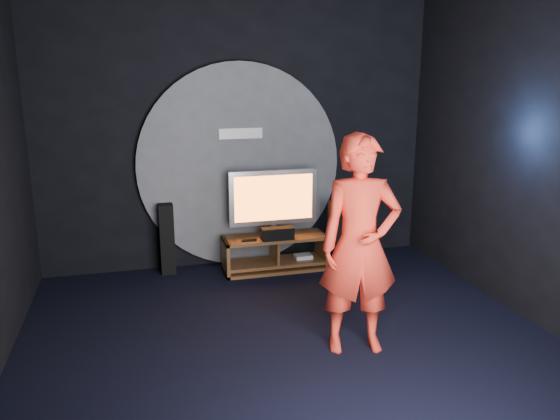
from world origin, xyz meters
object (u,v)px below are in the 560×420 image
object	(u,v)px
media_console	(275,255)
tower_speaker_right	(336,235)
tower_speaker_left	(167,239)
player	(360,245)
subwoofer	(345,258)
tv	(273,200)

from	to	relation	value
media_console	tower_speaker_right	distance (m)	0.82
tower_speaker_left	player	xyz separation A→B (m)	(1.55, -2.41, 0.54)
subwoofer	media_console	bearing A→B (deg)	162.40
tower_speaker_right	player	size ratio (longest dim) A/B	0.45
media_console	tv	size ratio (longest dim) A/B	1.16
tower_speaker_left	tower_speaker_right	xyz separation A→B (m)	(2.11, -0.38, 0.00)
media_console	tower_speaker_right	size ratio (longest dim) A/B	1.47
media_console	tower_speaker_right	xyz separation A→B (m)	(0.77, -0.14, 0.25)
tower_speaker_right	player	world-z (taller)	player
media_console	player	xyz separation A→B (m)	(0.21, -2.16, 0.79)
subwoofer	player	distance (m)	2.16
tower_speaker_left	player	bearing A→B (deg)	-57.28
media_console	player	world-z (taller)	player
media_console	subwoofer	bearing A→B (deg)	-17.60
subwoofer	tv	bearing A→B (deg)	158.52
media_console	tower_speaker_left	world-z (taller)	tower_speaker_left
tv	player	world-z (taller)	player
media_console	tower_speaker_left	size ratio (longest dim) A/B	1.47
tower_speaker_left	media_console	bearing A→B (deg)	-10.40
tower_speaker_left	tower_speaker_right	bearing A→B (deg)	-10.24
tv	tower_speaker_left	bearing A→B (deg)	172.38
tower_speaker_right	player	xyz separation A→B (m)	(-0.56, -2.03, 0.54)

